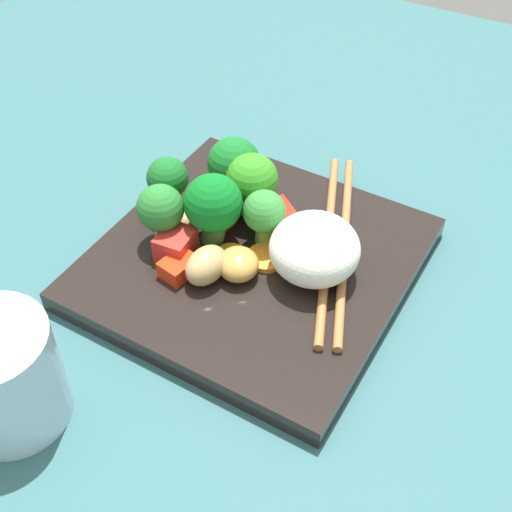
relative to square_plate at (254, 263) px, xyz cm
name	(u,v)px	position (x,y,z in cm)	size (l,w,h in cm)	color
ground_plane	(254,279)	(0.00, 0.00, -1.92)	(110.00, 110.00, 2.00)	#2E5B5F
square_plate	(254,263)	(0.00, 0.00, 0.00)	(24.27, 24.27, 1.85)	black
rice_mound	(315,249)	(5.05, 0.60, 3.44)	(7.14, 7.11, 5.04)	white
broccoli_floret_0	(215,203)	(-3.70, 0.28, 4.74)	(4.78, 4.78, 6.61)	#56984B
broccoli_floret_1	(260,212)	(-0.34, 1.72, 4.09)	(3.49, 3.49, 5.21)	#66A747
broccoli_floret_2	(160,209)	(-7.40, -2.09, 4.40)	(3.88, 3.88, 5.53)	#75C054
broccoli_floret_3	(234,164)	(-5.14, 5.77, 4.42)	(4.60, 4.60, 5.94)	#75AF4E
broccoli_floret_4	(168,181)	(-8.90, 1.26, 4.26)	(3.54, 3.54, 5.65)	#61A445
broccoli_floret_5	(252,180)	(-2.64, 4.47, 4.53)	(4.43, 4.43, 6.01)	#62953F
carrot_slice_0	(231,256)	(-1.42, -1.25, 1.21)	(2.49, 2.49, 0.56)	orange
carrot_slice_1	(208,203)	(-6.57, 3.47, 1.23)	(2.63, 2.63, 0.61)	orange
carrot_slice_2	(267,256)	(1.17, 0.16, 1.17)	(3.19, 3.19, 0.49)	orange
pepper_chunk_0	(176,245)	(-5.51, -3.05, 2.06)	(3.02, 2.66, 2.28)	red
pepper_chunk_1	(277,216)	(-0.09, 4.32, 1.78)	(3.13, 2.40, 1.71)	red
pepper_chunk_2	(179,267)	(-4.18, -4.69, 1.66)	(2.82, 2.17, 1.47)	red
pepper_chunk_3	(220,213)	(-4.66, 2.49, 1.60)	(2.64, 2.80, 1.35)	red
chicken_piece_0	(186,221)	(-6.54, 0.05, 1.82)	(2.55, 2.11, 1.79)	tan
chicken_piece_1	(206,265)	(-1.97, -4.08, 2.35)	(3.95, 2.80, 2.85)	tan
chicken_piece_3	(240,265)	(0.20, -2.55, 2.08)	(3.50, 3.30, 2.31)	#BE9143
chopstick_pair	(336,243)	(5.46, 4.15, 1.29)	(9.89, 21.39, 0.73)	#A3693A
drinking_glass	(2,376)	(-7.89, -19.84, 3.15)	(7.80, 7.80, 8.16)	silver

